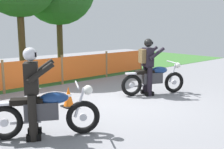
{
  "coord_description": "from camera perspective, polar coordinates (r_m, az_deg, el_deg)",
  "views": [
    {
      "loc": [
        -4.99,
        -5.3,
        2.08
      ],
      "look_at": [
        -0.68,
        -0.44,
        0.9
      ],
      "focal_mm": 43.79,
      "sensor_mm": 36.0,
      "label": 1
    }
  ],
  "objects": [
    {
      "name": "motorcycle_lead",
      "position": [
        8.37,
        8.75,
        -0.9
      ],
      "size": [
        1.93,
        1.01,
        0.98
      ],
      "rotation": [
        0.0,
        0.0,
        -0.42
      ],
      "color": "black",
      "rests_on": "ground"
    },
    {
      "name": "traffic_cone",
      "position": [
        7.13,
        -9.07,
        -4.63
      ],
      "size": [
        0.32,
        0.32,
        0.53
      ],
      "color": "black",
      "rests_on": "ground"
    },
    {
      "name": "grass_verge",
      "position": [
        12.72,
        -17.92,
        0.39
      ],
      "size": [
        24.0,
        6.47,
        0.01
      ],
      "primitive_type": "cube",
      "color": "#386B2D",
      "rests_on": "ground"
    },
    {
      "name": "ground",
      "position": [
        7.57,
        1.63,
        -5.74
      ],
      "size": [
        24.0,
        24.0,
        0.02
      ],
      "primitive_type": "cube",
      "color": "gray"
    },
    {
      "name": "rider_trailing",
      "position": [
        5.18,
        -16.21,
        -3.06
      ],
      "size": [
        0.72,
        0.71,
        1.69
      ],
      "rotation": [
        0.0,
        0.0,
        -0.51
      ],
      "color": "black",
      "rests_on": "ground"
    },
    {
      "name": "barrier_fence",
      "position": [
        9.79,
        -10.39,
        1.07
      ],
      "size": [
        8.33,
        0.08,
        1.05
      ],
      "color": "olive",
      "rests_on": "ground"
    },
    {
      "name": "motorcycle_trailing",
      "position": [
        5.29,
        -13.76,
        -7.6
      ],
      "size": [
        1.88,
        1.14,
        0.99
      ],
      "rotation": [
        0.0,
        0.0,
        -0.51
      ],
      "color": "black",
      "rests_on": "ground"
    },
    {
      "name": "rider_lead",
      "position": [
        8.19,
        7.43,
        2.29
      ],
      "size": [
        0.78,
        0.69,
        1.69
      ],
      "rotation": [
        0.0,
        0.0,
        -0.42
      ],
      "color": "black",
      "rests_on": "ground"
    }
  ]
}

